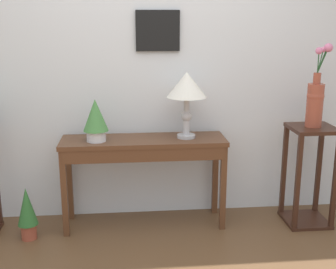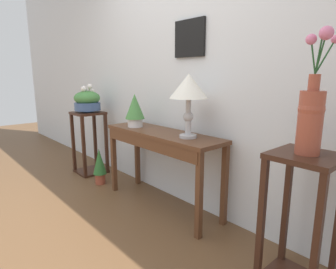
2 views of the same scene
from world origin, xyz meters
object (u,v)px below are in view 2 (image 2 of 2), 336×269
object	(u,v)px
pedestal_stand_left	(90,143)
planter_bowl_wide_left	(87,101)
pedestal_stand_right	(299,223)
flower_vase_tall_right	(311,112)
potted_plant_floor	(100,165)
console_table	(160,143)
table_lamp	(189,89)
potted_plant_on_console	(135,109)

from	to	relation	value
pedestal_stand_left	planter_bowl_wide_left	xyz separation A→B (m)	(0.00, -0.00, 0.53)
pedestal_stand_right	flower_vase_tall_right	world-z (taller)	flower_vase_tall_right
planter_bowl_wide_left	flower_vase_tall_right	bearing A→B (deg)	-0.51
pedestal_stand_left	pedestal_stand_right	size ratio (longest dim) A/B	0.96
pedestal_stand_left	pedestal_stand_right	bearing A→B (deg)	-0.47
potted_plant_floor	console_table	bearing A→B (deg)	9.85
pedestal_stand_left	potted_plant_floor	distance (m)	0.48
planter_bowl_wide_left	potted_plant_floor	bearing A→B (deg)	-13.45
console_table	table_lamp	size ratio (longest dim) A/B	2.49
planter_bowl_wide_left	pedestal_stand_left	bearing A→B (deg)	163.38
pedestal_stand_left	potted_plant_floor	bearing A→B (deg)	-13.45
table_lamp	pedestal_stand_left	xyz separation A→B (m)	(-1.67, -0.07, -0.73)
console_table	planter_bowl_wide_left	size ratio (longest dim) A/B	3.76
console_table	potted_plant_floor	bearing A→B (deg)	-170.15
console_table	potted_plant_on_console	world-z (taller)	potted_plant_on_console
flower_vase_tall_right	potted_plant_floor	distance (m)	2.38
console_table	potted_plant_floor	size ratio (longest dim) A/B	3.10
pedestal_stand_right	potted_plant_on_console	bearing A→B (deg)	178.08
console_table	potted_plant_floor	distance (m)	0.99
flower_vase_tall_right	potted_plant_floor	world-z (taller)	flower_vase_tall_right
table_lamp	planter_bowl_wide_left	distance (m)	1.69
console_table	table_lamp	bearing A→B (deg)	3.96
table_lamp	potted_plant_floor	bearing A→B (deg)	-171.76
pedestal_stand_right	flower_vase_tall_right	size ratio (longest dim) A/B	1.27
table_lamp	potted_plant_on_console	bearing A→B (deg)	-176.79
pedestal_stand_right	flower_vase_tall_right	xyz separation A→B (m)	(0.00, -0.00, 0.64)
pedestal_stand_left	planter_bowl_wide_left	bearing A→B (deg)	-16.62
table_lamp	potted_plant_on_console	distance (m)	0.74
table_lamp	potted_plant_on_console	xyz separation A→B (m)	(-0.70, -0.04, -0.22)
console_table	flower_vase_tall_right	bearing A→B (deg)	-3.20
pedestal_stand_left	planter_bowl_wide_left	distance (m)	0.53
table_lamp	pedestal_stand_right	distance (m)	1.23
console_table	pedestal_stand_right	size ratio (longest dim) A/B	1.58
console_table	flower_vase_tall_right	size ratio (longest dim) A/B	2.00
pedestal_stand_left	flower_vase_tall_right	xyz separation A→B (m)	(2.67, -0.02, 0.65)
potted_plant_on_console	pedestal_stand_right	distance (m)	1.77
planter_bowl_wide_left	potted_plant_floor	xyz separation A→B (m)	(0.44, -0.10, -0.70)
pedestal_stand_left	flower_vase_tall_right	bearing A→B (deg)	-0.51
potted_plant_on_console	potted_plant_floor	distance (m)	0.87
potted_plant_on_console	flower_vase_tall_right	size ratio (longest dim) A/B	0.51
planter_bowl_wide_left	flower_vase_tall_right	xyz separation A→B (m)	(2.67, -0.02, 0.12)
pedestal_stand_right	potted_plant_floor	xyz separation A→B (m)	(-2.23, -0.08, -0.18)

